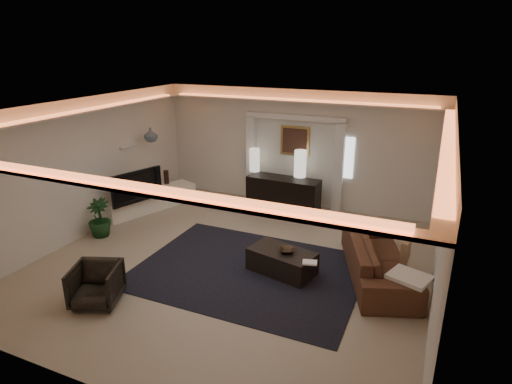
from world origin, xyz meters
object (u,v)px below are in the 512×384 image
at_px(console, 283,195).
at_px(sofa, 379,258).
at_px(coffee_table, 282,262).
at_px(armchair, 96,285).

height_order(console, sofa, console).
relative_size(console, sofa, 0.71).
xyz_separation_m(coffee_table, armchair, (-2.35, -2.11, 0.13)).
bearing_deg(armchair, coffee_table, 21.05).
bearing_deg(sofa, coffee_table, 88.87).
xyz_separation_m(sofa, armchair, (-3.97, -2.65, -0.03)).
relative_size(console, armchair, 2.44).
bearing_deg(console, sofa, -39.37).
distance_m(console, sofa, 3.51).
bearing_deg(coffee_table, console, 123.11).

